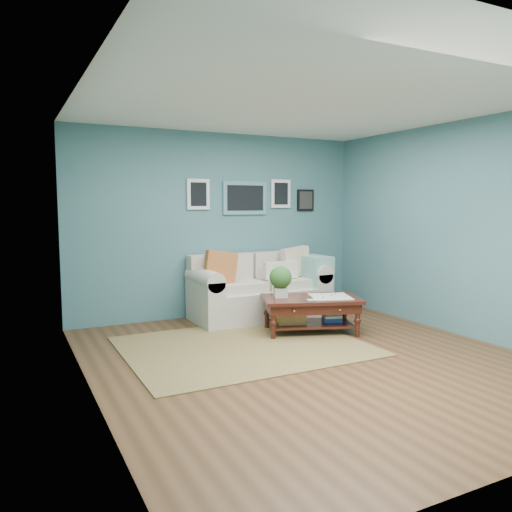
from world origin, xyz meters
TOP-DOWN VIEW (x-y plane):
  - room_shell at (0.01, 0.06)m, footprint 5.00×5.02m
  - area_rug at (-0.44, 0.76)m, footprint 2.71×2.17m
  - loveseat at (0.49, 2.03)m, footprint 2.02×0.92m
  - coffee_table at (0.55, 0.98)m, footprint 1.41×1.10m

SIDE VIEW (x-z plane):
  - area_rug at x=-0.44m, z-range 0.00..0.01m
  - coffee_table at x=0.55m, z-range -0.05..0.82m
  - loveseat at x=0.49m, z-range -0.10..0.94m
  - room_shell at x=0.01m, z-range 0.01..2.71m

